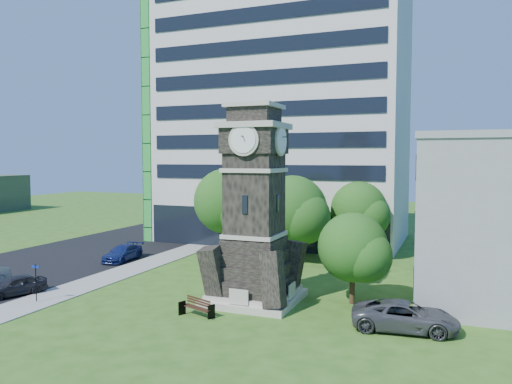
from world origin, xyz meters
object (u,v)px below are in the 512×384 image
at_px(car_street_north, 123,253).
at_px(car_east_lot, 405,316).
at_px(clock_tower, 255,217).
at_px(car_street_south, 15,286).
at_px(park_bench, 197,307).
at_px(street_sign, 36,279).

bearing_deg(car_street_north, car_east_lot, -25.61).
height_order(clock_tower, car_east_lot, clock_tower).
relative_size(clock_tower, car_street_north, 2.66).
height_order(clock_tower, car_street_south, clock_tower).
bearing_deg(car_street_north, clock_tower, -30.17).
bearing_deg(clock_tower, car_east_lot, -12.29).
bearing_deg(car_street_south, car_street_north, 114.31).
xyz_separation_m(car_street_south, car_street_north, (-0.39, 11.82, 0.01)).
relative_size(car_east_lot, park_bench, 2.73).
bearing_deg(car_street_south, car_east_lot, 28.67).
distance_m(car_street_south, park_bench, 13.07).
xyz_separation_m(car_street_north, street_sign, (2.88, -12.48, 0.82)).
relative_size(clock_tower, park_bench, 6.15).
height_order(park_bench, street_sign, street_sign).
distance_m(clock_tower, park_bench, 6.47).
bearing_deg(car_east_lot, clock_tower, 72.36).
bearing_deg(park_bench, car_street_south, -156.18).
distance_m(clock_tower, car_street_south, 16.32).
height_order(car_street_north, street_sign, street_sign).
bearing_deg(street_sign, car_street_north, 98.73).
relative_size(car_street_south, street_sign, 1.63).
bearing_deg(car_east_lot, car_street_north, 64.19).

